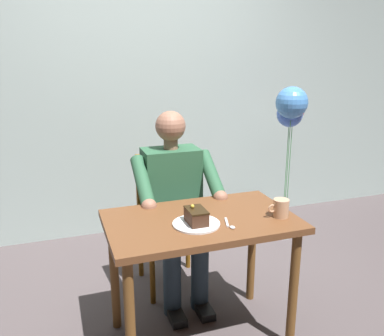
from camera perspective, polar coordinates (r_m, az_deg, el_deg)
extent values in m
plane|color=#524749|center=(2.53, 1.16, -22.33)|extent=(14.00, 14.00, 0.00)
cube|color=#A1B3AF|center=(3.58, -8.15, 14.67)|extent=(6.40, 0.12, 3.00)
cube|color=brown|center=(2.17, 1.27, -7.48)|extent=(1.00, 0.60, 0.04)
cylinder|color=brown|center=(2.32, 14.02, -16.13)|extent=(0.05, 0.05, 0.71)
cylinder|color=brown|center=(2.04, -8.67, -20.75)|extent=(0.05, 0.05, 0.71)
cylinder|color=brown|center=(2.68, 8.38, -11.20)|extent=(0.05, 0.05, 0.71)
cylinder|color=brown|center=(2.44, -10.84, -14.20)|extent=(0.05, 0.05, 0.71)
cube|color=brown|center=(2.78, -2.94, -8.20)|extent=(0.42, 0.42, 0.04)
cube|color=brown|center=(2.86, -4.08, -2.23)|extent=(0.38, 0.04, 0.45)
cylinder|color=brown|center=(2.78, 1.86, -13.23)|extent=(0.04, 0.04, 0.43)
cylinder|color=brown|center=(2.68, -5.57, -14.40)|extent=(0.04, 0.04, 0.43)
cylinder|color=brown|center=(3.08, -0.57, -10.15)|extent=(0.04, 0.04, 0.43)
cylinder|color=brown|center=(2.99, -7.24, -11.06)|extent=(0.04, 0.04, 0.43)
cube|color=#2B5A3C|center=(2.66, -2.91, -2.80)|extent=(0.36, 0.22, 0.52)
sphere|color=#986650|center=(2.56, -3.03, 5.88)|extent=(0.19, 0.19, 0.19)
cylinder|color=#986650|center=(2.58, -3.00, 3.36)|extent=(0.09, 0.09, 0.06)
cylinder|color=#2B5A3C|center=(2.57, 2.66, -0.79)|extent=(0.08, 0.33, 0.26)
sphere|color=#986650|center=(2.46, 4.01, -4.15)|extent=(0.09, 0.09, 0.09)
cylinder|color=#2B5A3C|center=(2.44, -6.98, -1.76)|extent=(0.08, 0.33, 0.26)
sphere|color=#986650|center=(2.33, -6.04, -5.35)|extent=(0.09, 0.09, 0.09)
cylinder|color=#253542|center=(2.68, -0.22, -9.10)|extent=(0.13, 0.38, 0.14)
cylinder|color=#253542|center=(2.64, -3.98, -9.62)|extent=(0.13, 0.38, 0.14)
cylinder|color=#253542|center=(2.64, 1.09, -15.13)|extent=(0.11, 0.11, 0.41)
cube|color=black|center=(2.69, 1.54, -19.07)|extent=(0.09, 0.22, 0.05)
cylinder|color=#253542|center=(2.59, -2.79, -15.79)|extent=(0.11, 0.11, 0.41)
cube|color=black|center=(2.64, -2.35, -19.79)|extent=(0.09, 0.22, 0.05)
cylinder|color=white|center=(2.08, 0.60, -7.83)|extent=(0.24, 0.24, 0.01)
cube|color=#43281A|center=(2.07, 0.60, -6.86)|extent=(0.09, 0.14, 0.07)
cube|color=black|center=(2.05, 0.61, -5.90)|extent=(0.09, 0.14, 0.01)
sphere|color=gold|center=(2.06, 0.06, -5.38)|extent=(0.02, 0.02, 0.02)
cylinder|color=tan|center=(2.21, 12.35, -5.51)|extent=(0.08, 0.08, 0.10)
torus|color=tan|center=(2.18, 11.15, -5.58)|extent=(0.05, 0.01, 0.05)
cylinder|color=black|center=(2.20, 12.42, -4.48)|extent=(0.07, 0.07, 0.01)
cube|color=silver|center=(2.11, 4.88, -7.57)|extent=(0.04, 0.11, 0.01)
ellipsoid|color=silver|center=(2.05, 5.68, -8.25)|extent=(0.03, 0.04, 0.01)
cylinder|color=#B2C1C6|center=(3.68, 12.68, -7.87)|extent=(0.12, 0.12, 0.22)
sphere|color=#D44257|center=(3.50, 14.00, 7.81)|extent=(0.18, 0.18, 0.18)
cylinder|color=#4C9956|center=(3.60, 13.48, 0.12)|extent=(0.01, 0.01, 0.79)
sphere|color=#4989D6|center=(3.34, 13.80, 8.89)|extent=(0.25, 0.25, 0.25)
cylinder|color=#4C9956|center=(3.44, 13.20, -0.17)|extent=(0.01, 0.01, 0.84)
sphere|color=#4A73E4|center=(3.44, 13.53, 7.36)|extent=(0.21, 0.21, 0.21)
cylinder|color=#4C9956|center=(3.54, 13.03, -0.40)|extent=(0.01, 0.01, 0.75)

